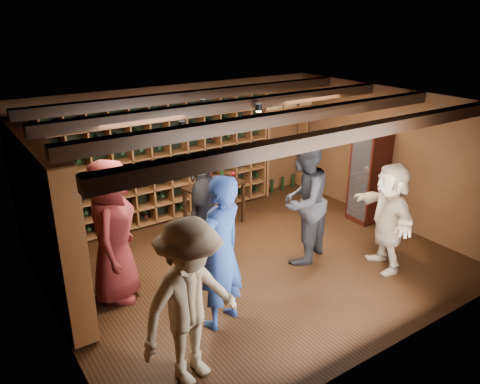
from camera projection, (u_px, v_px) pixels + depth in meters
ground at (256, 263)px, 7.43m from camera, size 6.00×6.00×0.00m
room_shell at (256, 111)px, 6.59m from camera, size 6.00×6.00×6.00m
wine_rack_back at (159, 163)px, 8.54m from camera, size 4.65×0.30×2.20m
wine_rack_left at (47, 221)px, 6.17m from camera, size 0.30×2.65×2.20m
crate_shelf at (285, 121)px, 9.91m from camera, size 1.20×0.32×2.07m
display_cabinet at (369, 177)px, 8.68m from camera, size 0.55×0.50×1.75m
man_blue_shirt at (220, 253)px, 5.68m from camera, size 0.84×0.68×2.00m
man_grey_suit at (303, 201)px, 7.21m from camera, size 1.19×1.08×2.00m
guest_red_floral at (112, 231)px, 6.22m from camera, size 1.05×1.17×2.00m
guest_woman_black at (203, 213)px, 6.95m from camera, size 1.05×1.15×1.88m
guest_khaki at (190, 303)px, 4.79m from camera, size 1.34×0.94×1.89m
guest_beige at (389, 217)px, 7.04m from camera, size 1.06×1.64×1.69m
tasting_table at (214, 189)px, 8.44m from camera, size 1.18×0.73×1.11m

